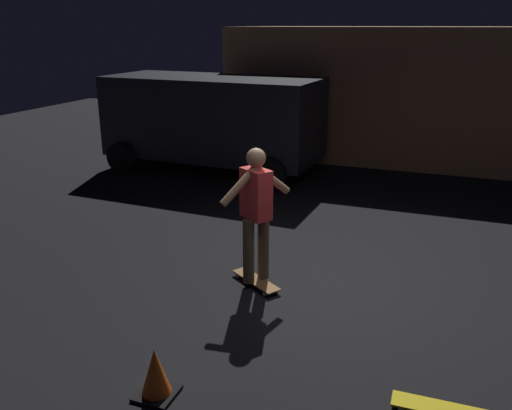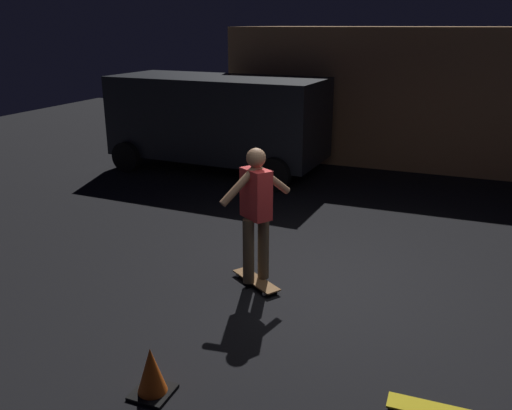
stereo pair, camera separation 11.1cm
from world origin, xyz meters
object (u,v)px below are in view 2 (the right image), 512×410
Objects in this scene: skateboard_ridden at (256,281)px; skater at (256,206)px; traffic_cone at (151,373)px; parked_van at (217,118)px.

skater reaches higher than skateboard_ridden.
skateboard_ridden is 0.98m from skater.
skater is at bearing 14.04° from skateboard_ridden.
skater is at bearing 88.32° from traffic_cone.
parked_van is 6.18× the size of skateboard_ridden.
skateboard_ridden is at bearing -165.96° from skater.
parked_van is at bearing 120.26° from skater.
parked_van is at bearing 120.26° from skateboard_ridden.
traffic_cone is (2.81, -7.21, -0.95)m from parked_van.
skater is 2.42m from traffic_cone.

